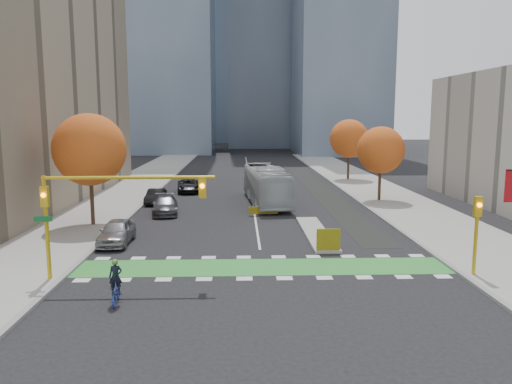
{
  "coord_description": "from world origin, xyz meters",
  "views": [
    {
      "loc": [
        -1.21,
        -24.25,
        7.97
      ],
      "look_at": [
        -0.13,
        8.56,
        3.0
      ],
      "focal_mm": 35.0,
      "sensor_mm": 36.0,
      "label": 1
    }
  ],
  "objects": [
    {
      "name": "tree_east_near",
      "position": [
        12.0,
        22.0,
        4.86
      ],
      "size": [
        4.4,
        4.4,
        7.08
      ],
      "color": "#332114",
      "rests_on": "ground"
    },
    {
      "name": "parked_car_c",
      "position": [
        -7.38,
        16.55,
        0.73
      ],
      "size": [
        2.65,
        5.24,
        1.46
      ],
      "primitive_type": "imported",
      "rotation": [
        0.0,
        0.0,
        0.12
      ],
      "color": "#454449",
      "rests_on": "ground"
    },
    {
      "name": "sidewalk_east",
      "position": [
        13.5,
        20.0,
        0.07
      ],
      "size": [
        7.0,
        120.0,
        0.15
      ],
      "primitive_type": "cube",
      "color": "gray",
      "rests_on": "ground"
    },
    {
      "name": "parked_car_d",
      "position": [
        -6.67,
        28.47,
        0.69
      ],
      "size": [
        2.91,
        5.22,
        1.38
      ],
      "primitive_type": "imported",
      "rotation": [
        0.0,
        0.0,
        0.13
      ],
      "color": "black",
      "rests_on": "ground"
    },
    {
      "name": "parked_car_a",
      "position": [
        -9.0,
        6.78,
        0.77
      ],
      "size": [
        1.84,
        4.53,
        1.54
      ],
      "primitive_type": "imported",
      "rotation": [
        0.0,
        0.0,
        0.0
      ],
      "color": "#939297",
      "rests_on": "ground"
    },
    {
      "name": "curb_west",
      "position": [
        -10.0,
        20.0,
        0.07
      ],
      "size": [
        0.3,
        120.0,
        0.16
      ],
      "primitive_type": "cube",
      "color": "gray",
      "rests_on": "ground"
    },
    {
      "name": "sidewalk_west",
      "position": [
        -13.5,
        20.0,
        0.07
      ],
      "size": [
        7.0,
        120.0,
        0.15
      ],
      "primitive_type": "cube",
      "color": "gray",
      "rests_on": "ground"
    },
    {
      "name": "tree_east_far",
      "position": [
        12.5,
        38.0,
        5.24
      ],
      "size": [
        4.8,
        4.8,
        7.65
      ],
      "color": "#332114",
      "rests_on": "ground"
    },
    {
      "name": "bus",
      "position": [
        1.25,
        21.38,
        1.72
      ],
      "size": [
        4.05,
        12.59,
        3.45
      ],
      "primitive_type": "imported",
      "rotation": [
        0.0,
        0.0,
        0.09
      ],
      "color": "#ADB3B5",
      "rests_on": "ground"
    },
    {
      "name": "parked_car_b",
      "position": [
        -9.0,
        21.55,
        0.67
      ],
      "size": [
        1.55,
        4.11,
        1.34
      ],
      "primitive_type": "imported",
      "rotation": [
        0.0,
        0.0,
        -0.03
      ],
      "color": "black",
      "rests_on": "ground"
    },
    {
      "name": "curb_east",
      "position": [
        10.0,
        20.0,
        0.07
      ],
      "size": [
        0.3,
        120.0,
        0.16
      ],
      "primitive_type": "cube",
      "color": "gray",
      "rests_on": "ground"
    },
    {
      "name": "tree_west",
      "position": [
        -12.0,
        12.0,
        5.62
      ],
      "size": [
        5.2,
        5.2,
        8.22
      ],
      "color": "#332114",
      "rests_on": "ground"
    },
    {
      "name": "traffic_signal_east",
      "position": [
        10.5,
        -0.51,
        2.73
      ],
      "size": [
        0.35,
        0.43,
        4.1
      ],
      "color": "#BF9914",
      "rests_on": "ground"
    },
    {
      "name": "cyclist",
      "position": [
        -6.53,
        -3.56,
        0.66
      ],
      "size": [
        0.74,
        1.76,
        1.98
      ],
      "rotation": [
        0.0,
        0.0,
        0.08
      ],
      "color": "navy",
      "rests_on": "ground"
    },
    {
      "name": "hazard_board",
      "position": [
        4.0,
        4.2,
        0.8
      ],
      "size": [
        1.4,
        0.12,
        1.3
      ],
      "primitive_type": "cube",
      "color": "yellow",
      "rests_on": "median_island"
    },
    {
      "name": "tower_far",
      "position": [
        -4.0,
        140.0,
        40.0
      ],
      "size": [
        26.0,
        26.0,
        80.0
      ],
      "primitive_type": "cube",
      "color": "#47566B",
      "rests_on": "ground"
    },
    {
      "name": "bike_crossing",
      "position": [
        0.0,
        1.5,
        0.01
      ],
      "size": [
        20.0,
        3.0,
        0.01
      ],
      "primitive_type": "cube",
      "color": "#2D8B32",
      "rests_on": "ground"
    },
    {
      "name": "bike_lane_paint",
      "position": [
        7.5,
        30.0,
        0.01
      ],
      "size": [
        2.5,
        50.0,
        0.01
      ],
      "primitive_type": "cube",
      "color": "black",
      "rests_on": "ground"
    },
    {
      "name": "median_island",
      "position": [
        4.0,
        9.0,
        0.08
      ],
      "size": [
        1.6,
        10.0,
        0.16
      ],
      "primitive_type": "cube",
      "color": "gray",
      "rests_on": "ground"
    },
    {
      "name": "tower_ne",
      "position": [
        20.0,
        85.0,
        30.0
      ],
      "size": [
        18.0,
        24.0,
        60.0
      ],
      "primitive_type": "cube",
      "color": "#47566B",
      "rests_on": "ground"
    },
    {
      "name": "ground",
      "position": [
        0.0,
        0.0,
        0.0
      ],
      "size": [
        300.0,
        300.0,
        0.0
      ],
      "primitive_type": "plane",
      "color": "black",
      "rests_on": "ground"
    },
    {
      "name": "traffic_signal_west",
      "position": [
        -7.93,
        -0.51,
        4.03
      ],
      "size": [
        8.53,
        0.56,
        5.2
      ],
      "color": "#BF9914",
      "rests_on": "ground"
    },
    {
      "name": "centre_line",
      "position": [
        0.0,
        40.0,
        0.01
      ],
      "size": [
        0.15,
        70.0,
        0.01
      ],
      "primitive_type": "cube",
      "color": "silver",
      "rests_on": "ground"
    }
  ]
}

